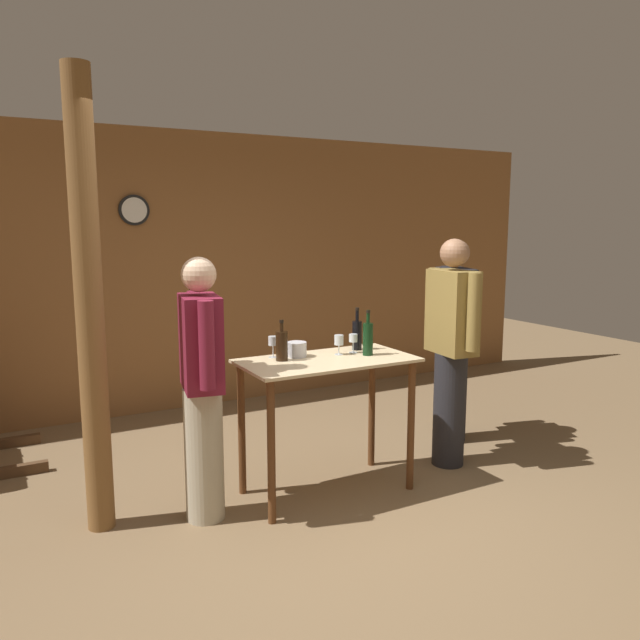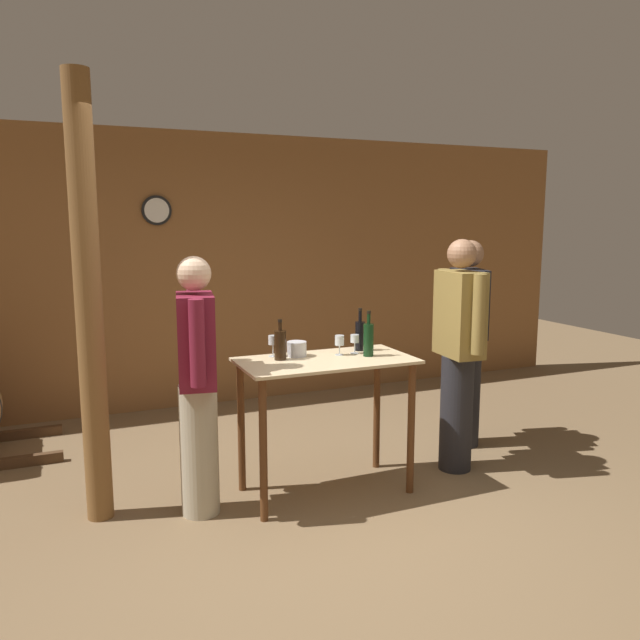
% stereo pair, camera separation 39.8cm
% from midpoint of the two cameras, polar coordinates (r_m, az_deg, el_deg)
% --- Properties ---
extents(ground_plane, '(14.00, 14.00, 0.00)m').
position_cam_midpoint_polar(ground_plane, '(3.93, -0.87, -18.94)').
color(ground_plane, brown).
extents(back_wall, '(8.40, 0.08, 2.70)m').
position_cam_midpoint_polar(back_wall, '(6.29, -13.68, 4.28)').
color(back_wall, brown).
rests_on(back_wall, ground_plane).
extents(tasting_table, '(1.17, 0.61, 0.93)m').
position_cam_midpoint_polar(tasting_table, '(4.21, -2.07, -6.16)').
color(tasting_table, beige).
rests_on(tasting_table, ground_plane).
extents(wooden_post, '(0.16, 0.16, 2.70)m').
position_cam_midpoint_polar(wooden_post, '(3.90, -23.13, 1.04)').
color(wooden_post, brown).
rests_on(wooden_post, ground_plane).
extents(wine_bottle_far_left, '(0.08, 0.08, 0.27)m').
position_cam_midpoint_polar(wine_bottle_far_left, '(4.12, -6.29, -2.32)').
color(wine_bottle_far_left, black).
rests_on(wine_bottle_far_left, tasting_table).
extents(wine_bottle_left, '(0.07, 0.07, 0.31)m').
position_cam_midpoint_polar(wine_bottle_left, '(4.26, 1.74, -1.66)').
color(wine_bottle_left, black).
rests_on(wine_bottle_left, tasting_table).
extents(wine_bottle_center, '(0.07, 0.07, 0.30)m').
position_cam_midpoint_polar(wine_bottle_center, '(4.44, 0.85, -1.31)').
color(wine_bottle_center, black).
rests_on(wine_bottle_center, tasting_table).
extents(wine_glass_near_left, '(0.06, 0.06, 0.15)m').
position_cam_midpoint_polar(wine_glass_near_left, '(4.22, -7.04, -2.02)').
color(wine_glass_near_left, silver).
rests_on(wine_glass_near_left, tasting_table).
extents(wine_glass_near_center, '(0.06, 0.06, 0.14)m').
position_cam_midpoint_polar(wine_glass_near_center, '(4.28, -0.93, -1.93)').
color(wine_glass_near_center, silver).
rests_on(wine_glass_near_center, tasting_table).
extents(wine_glass_near_right, '(0.06, 0.06, 0.13)m').
position_cam_midpoint_polar(wine_glass_near_right, '(4.34, 0.43, -1.78)').
color(wine_glass_near_right, silver).
rests_on(wine_glass_near_right, tasting_table).
extents(ice_bucket, '(0.13, 0.13, 0.10)m').
position_cam_midpoint_polar(ice_bucket, '(4.23, -4.83, -2.72)').
color(ice_bucket, silver).
rests_on(ice_bucket, tasting_table).
extents(person_host, '(0.29, 0.58, 1.64)m').
position_cam_midpoint_polar(person_host, '(3.90, -13.65, -5.76)').
color(person_host, '#B7AD93').
rests_on(person_host, ground_plane).
extents(person_visitor_with_scarf, '(0.25, 0.59, 1.72)m').
position_cam_midpoint_polar(person_visitor_with_scarf, '(4.71, 9.55, -2.52)').
color(person_visitor_with_scarf, '#232328').
rests_on(person_visitor_with_scarf, ground_plane).
extents(person_visitor_bearded, '(0.34, 0.56, 1.69)m').
position_cam_midpoint_polar(person_visitor_bearded, '(5.25, 10.06, -1.50)').
color(person_visitor_bearded, '#232328').
rests_on(person_visitor_bearded, ground_plane).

